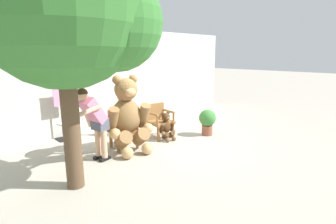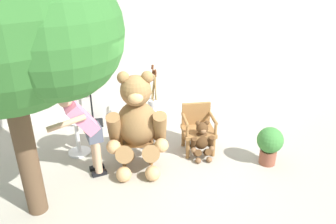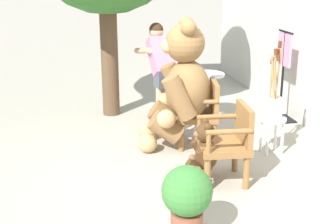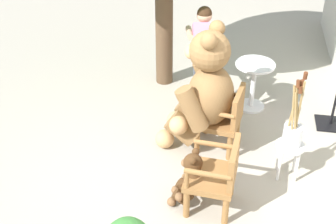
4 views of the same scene
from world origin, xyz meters
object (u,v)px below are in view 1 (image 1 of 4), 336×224
teddy_bear_large (128,115)px  clothing_display_stand (63,111)px  wooden_chair_left (122,128)px  wooden_chair_right (159,120)px  person_visitor (94,118)px  potted_plant (207,120)px  round_side_table (72,134)px  patio_tree (71,8)px  white_stool (120,122)px  brush_bucket (120,111)px  teddy_bear_small (166,126)px

teddy_bear_large → clothing_display_stand: 1.89m
wooden_chair_left → wooden_chair_right: (1.10, 0.00, 0.00)m
person_visitor → potted_plant: 3.06m
teddy_bear_large → round_side_table: bearing=148.0°
wooden_chair_left → patio_tree: (-1.47, -1.10, 2.26)m
white_stool → brush_bucket: 0.31m
white_stool → teddy_bear_small: bearing=-59.0°
white_stool → patio_tree: 3.59m
wooden_chair_left → person_visitor: person_visitor is taller
teddy_bear_large → teddy_bear_small: size_ratio=2.35×
wooden_chair_left → round_side_table: wooden_chair_left is taller
white_stool → patio_tree: size_ratio=0.12×
teddy_bear_small → clothing_display_stand: clothing_display_stand is taller
white_stool → wooden_chair_right: bearing=-50.6°
teddy_bear_small → brush_bucket: size_ratio=0.74×
wooden_chair_left → teddy_bear_small: (1.09, -0.28, -0.12)m
teddy_bear_large → wooden_chair_left: bearing=84.7°
wooden_chair_left → person_visitor: bearing=-157.7°
wooden_chair_left → teddy_bear_small: size_ratio=1.22×
person_visitor → round_side_table: (-0.17, 0.71, -0.45)m
patio_tree → clothing_display_stand: patio_tree is taller
wooden_chair_left → patio_tree: size_ratio=0.22×
wooden_chair_right → round_side_table: 2.16m
wooden_chair_right → clothing_display_stand: (-1.85, 1.47, 0.26)m
teddy_bear_small → patio_tree: 3.59m
potted_plant → clothing_display_stand: bearing=143.0°
person_visitor → wooden_chair_right: bearing=10.2°
wooden_chair_right → teddy_bear_large: bearing=-166.6°
white_stool → clothing_display_stand: size_ratio=0.34×
wooden_chair_left → brush_bucket: brush_bucket is taller
wooden_chair_left → teddy_bear_small: 1.14m
brush_bucket → potted_plant: 2.30m
wooden_chair_left → potted_plant: size_ratio=1.26×
person_visitor → brush_bucket: size_ratio=1.55×
wooden_chair_left → wooden_chair_right: bearing=0.0°
brush_bucket → patio_tree: size_ratio=0.24×
wooden_chair_right → person_visitor: bearing=-169.8°
wooden_chair_right → patio_tree: bearing=-156.8°
teddy_bear_small → brush_bucket: bearing=120.9°
wooden_chair_right → person_visitor: size_ratio=0.58×
teddy_bear_small → patio_tree: patio_tree is taller
white_stool → patio_tree: bearing=-135.1°
white_stool → brush_bucket: size_ratio=0.48×
teddy_bear_small → white_stool: teddy_bear_small is taller
teddy_bear_large → brush_bucket: (0.47, 1.07, -0.15)m
wooden_chair_left → teddy_bear_large: bearing=-95.3°
patio_tree → round_side_table: bearing=73.1°
person_visitor → round_side_table: person_visitor is taller
round_side_table → clothing_display_stand: (0.28, 1.11, 0.27)m
patio_tree → white_stool: bearing=44.9°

